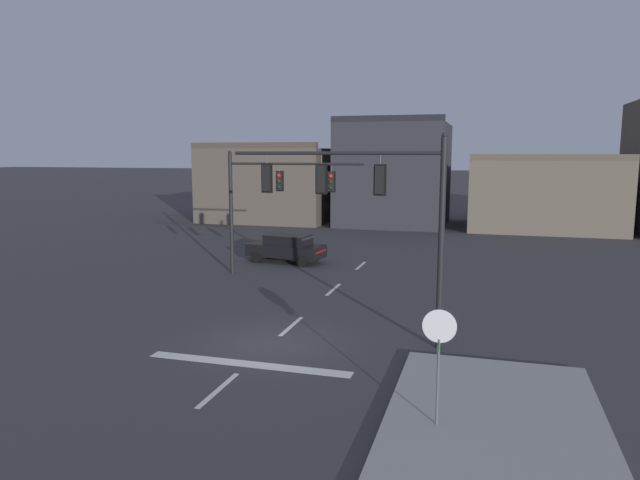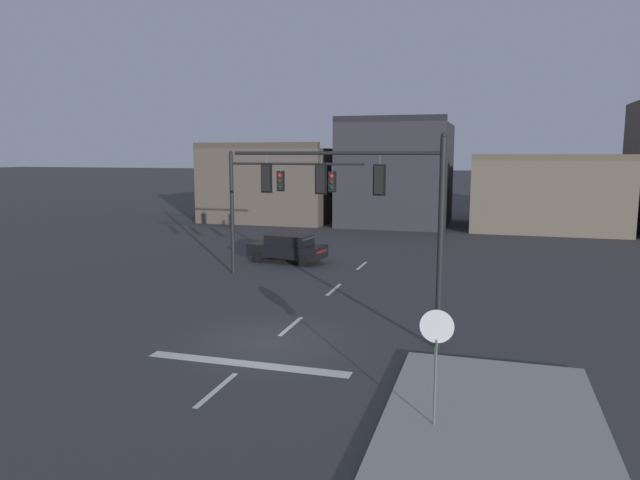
{
  "view_description": "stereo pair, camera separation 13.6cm",
  "coord_description": "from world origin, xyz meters",
  "px_view_note": "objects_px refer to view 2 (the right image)",
  "views": [
    {
      "loc": [
        6.7,
        -17.41,
        6.25
      ],
      "look_at": [
        0.46,
        4.18,
        2.88
      ],
      "focal_mm": 32.69,
      "sensor_mm": 36.0,
      "label": 1
    },
    {
      "loc": [
        6.83,
        -17.37,
        6.25
      ],
      "look_at": [
        0.46,
        4.18,
        2.88
      ],
      "focal_mm": 32.69,
      "sensor_mm": 36.0,
      "label": 2
    }
  ],
  "objects_px": {
    "signal_mast_near_side": "(369,200)",
    "stop_sign": "(437,340)",
    "signal_mast_far_side": "(270,193)",
    "car_lot_nearside": "(288,248)"
  },
  "relations": [
    {
      "from": "signal_mast_near_side",
      "to": "stop_sign",
      "type": "bearing_deg",
      "value": -64.98
    },
    {
      "from": "signal_mast_far_side",
      "to": "car_lot_nearside",
      "type": "bearing_deg",
      "value": 96.14
    },
    {
      "from": "signal_mast_near_side",
      "to": "signal_mast_far_side",
      "type": "height_order",
      "value": "signal_mast_near_side"
    },
    {
      "from": "signal_mast_near_side",
      "to": "stop_sign",
      "type": "xyz_separation_m",
      "value": [
        2.79,
        -5.98,
        -2.59
      ]
    },
    {
      "from": "signal_mast_near_side",
      "to": "car_lot_nearside",
      "type": "height_order",
      "value": "signal_mast_near_side"
    },
    {
      "from": "signal_mast_far_side",
      "to": "car_lot_nearside",
      "type": "distance_m",
      "value": 5.1
    },
    {
      "from": "signal_mast_far_side",
      "to": "stop_sign",
      "type": "xyz_separation_m",
      "value": [
        9.71,
        -14.71,
        -2.11
      ]
    },
    {
      "from": "signal_mast_near_side",
      "to": "car_lot_nearside",
      "type": "relative_size",
      "value": 1.59
    },
    {
      "from": "stop_sign",
      "to": "signal_mast_far_side",
      "type": "bearing_deg",
      "value": 123.42
    },
    {
      "from": "stop_sign",
      "to": "car_lot_nearside",
      "type": "distance_m",
      "value": 21.11
    }
  ]
}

